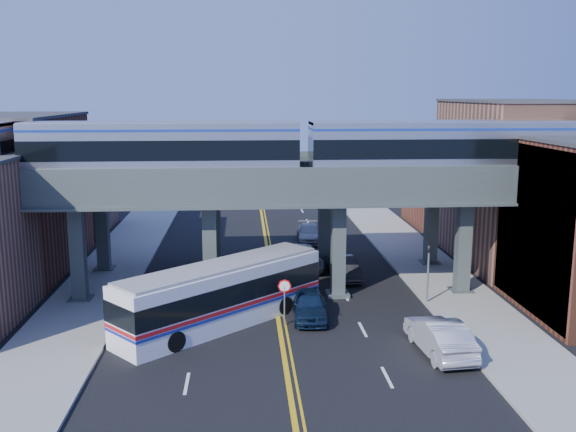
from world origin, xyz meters
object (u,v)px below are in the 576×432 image
car_lane_d (309,233)px  car_parked_curb (440,336)px  transit_bus (222,295)px  car_lane_c (300,257)px  traffic_signal (428,268)px  car_lane_a (310,305)px  transit_train (163,149)px  stop_sign (285,295)px  car_lane_b (344,268)px

car_lane_d → car_parked_curb: size_ratio=0.92×
car_lane_d → transit_bus: bearing=-107.0°
car_lane_c → traffic_signal: bearing=-56.3°
traffic_signal → car_lane_a: traffic_signal is taller
transit_train → traffic_signal: size_ratio=12.20×
car_lane_c → car_parked_curb: bearing=-76.5°
car_lane_c → stop_sign: bearing=-104.5°
transit_train → car_lane_b: (11.65, 3.77, -8.63)m
transit_train → car_parked_curb: bearing=-33.4°
car_lane_a → car_lane_b: bearing=70.0°
transit_bus → car_lane_b: (8.14, 8.43, -0.95)m
stop_sign → car_lane_c: 11.85m
traffic_signal → car_lane_a: (-7.40, -2.00, -1.49)m
car_lane_a → traffic_signal: bearing=17.5°
car_lane_a → car_lane_c: (0.41, 10.66, 0.00)m
traffic_signal → car_lane_b: bearing=126.0°
stop_sign → car_lane_d: 20.62m
transit_bus → car_parked_curb: 11.85m
car_lane_b → car_parked_curb: car_parked_curb is taller
transit_bus → car_lane_d: transit_bus is taller
car_lane_a → car_lane_d: bearing=86.6°
transit_train → car_lane_d: transit_train is taller
car_lane_b → car_lane_d: size_ratio=0.91×
transit_bus → car_lane_b: transit_bus is taller
transit_bus → car_lane_d: 21.14m
transit_bus → car_parked_curb: bearing=-65.4°
car_lane_d → car_parked_curb: (3.91, -24.75, 0.17)m
stop_sign → car_lane_d: size_ratio=0.53×
car_lane_a → transit_train: bearing=157.0°
transit_bus → car_lane_c: 12.55m
traffic_signal → car_lane_d: size_ratio=0.82×
transit_train → car_lane_a: (8.45, -4.00, -8.57)m
transit_bus → car_parked_curb: size_ratio=2.13×
stop_sign → car_lane_d: bearing=80.3°
stop_sign → traffic_signal: size_ratio=0.64×
transit_train → car_lane_d: size_ratio=10.03×
car_lane_b → car_lane_d: bearing=89.0°
traffic_signal → car_lane_a: bearing=-164.9°
stop_sign → car_lane_a: (1.50, 1.00, -0.95)m
transit_bus → car_lane_d: (6.90, 19.96, -0.98)m
transit_train → stop_sign: (6.95, -5.00, -7.62)m
stop_sign → car_parked_curb: stop_sign is taller
car_lane_c → car_lane_b: bearing=-51.1°
car_lane_d → car_lane_a: bearing=-93.7°
traffic_signal → car_lane_c: traffic_signal is taller
car_lane_a → car_parked_curb: size_ratio=0.88×
stop_sign → car_lane_a: bearing=33.7°
traffic_signal → transit_bus: traffic_signal is taller
traffic_signal → car_parked_curb: 7.73m
transit_train → transit_bus: transit_train is taller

